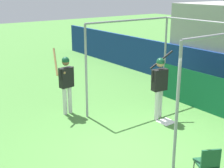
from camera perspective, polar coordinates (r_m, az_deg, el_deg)
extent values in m
plane|color=#477F38|center=(7.81, 2.75, -12.26)|extent=(60.00, 60.00, 0.00)
cube|color=#195B33|center=(13.24, 14.16, 7.17)|extent=(0.45, 0.40, 0.10)
cube|color=#195B33|center=(13.35, 14.73, 8.20)|extent=(0.45, 0.06, 0.40)
cube|color=#195B33|center=(12.91, 16.04, 6.77)|extent=(0.45, 0.40, 0.10)
cube|color=#195B33|center=(13.01, 16.61, 7.83)|extent=(0.45, 0.06, 0.40)
cube|color=#195B33|center=(12.59, 18.01, 6.34)|extent=(0.45, 0.40, 0.10)
cube|color=#195B33|center=(12.69, 18.59, 7.43)|extent=(0.45, 0.06, 0.40)
cube|color=#195B33|center=(13.81, 16.43, 9.07)|extent=(0.45, 0.40, 0.10)
cube|color=#195B33|center=(13.92, 16.97, 10.04)|extent=(0.45, 0.06, 0.40)
cube|color=#195B33|center=(13.48, 18.30, 8.72)|extent=(0.45, 0.40, 0.10)
cube|color=#195B33|center=(13.60, 18.84, 9.72)|extent=(0.45, 0.06, 0.40)
cube|color=#195B33|center=(14.40, 18.55, 10.80)|extent=(0.45, 0.40, 0.10)
cube|color=#195B33|center=(14.53, 19.06, 11.72)|extent=(0.45, 0.06, 0.40)
cylinder|color=gray|center=(9.31, -4.74, 2.14)|extent=(0.07, 0.07, 2.86)
cylinder|color=gray|center=(6.68, 11.81, -4.37)|extent=(0.07, 0.07, 2.86)
cylinder|color=gray|center=(11.35, 9.65, 4.71)|extent=(0.07, 0.07, 2.86)
cylinder|color=gray|center=(10.01, 3.30, 11.55)|extent=(0.06, 3.31, 0.06)
cylinder|color=gray|center=(9.99, 17.58, 10.78)|extent=(3.59, 0.06, 0.06)
cube|color=#14663D|center=(10.43, 16.41, -1.48)|extent=(3.52, 0.03, 1.24)
cube|color=white|center=(9.51, 9.86, -6.81)|extent=(0.44, 0.44, 0.02)
cylinder|color=silver|center=(9.46, 8.21, -3.93)|extent=(0.15, 0.15, 0.91)
cylinder|color=silver|center=(9.67, 8.76, -3.49)|extent=(0.15, 0.15, 0.91)
cube|color=black|center=(9.32, 8.70, 0.75)|extent=(0.28, 0.48, 0.64)
sphere|color=#A37556|center=(9.19, 8.84, 3.72)|extent=(0.23, 0.23, 0.23)
sphere|color=#144C2D|center=(9.18, 8.85, 4.03)|extent=(0.24, 0.24, 0.24)
cylinder|color=black|center=(9.17, 7.40, 1.48)|extent=(0.08, 0.08, 0.35)
cylinder|color=black|center=(9.45, 9.75, 1.85)|extent=(0.08, 0.08, 0.35)
cylinder|color=black|center=(9.58, 9.04, 4.40)|extent=(0.28, 0.73, 0.55)
sphere|color=black|center=(9.33, 9.96, 2.45)|extent=(0.08, 0.08, 0.08)
cylinder|color=silver|center=(9.98, -7.72, -2.85)|extent=(0.14, 0.14, 0.88)
cylinder|color=silver|center=(9.88, -8.62, -3.10)|extent=(0.14, 0.14, 0.88)
cube|color=black|center=(9.70, -8.35, 1.20)|extent=(0.27, 0.45, 0.62)
sphere|color=brown|center=(9.58, -8.48, 3.98)|extent=(0.22, 0.22, 0.22)
sphere|color=#144C2D|center=(9.57, -8.49, 4.27)|extent=(0.23, 0.23, 0.23)
cylinder|color=black|center=(9.75, -7.18, 2.20)|extent=(0.08, 0.08, 0.34)
cylinder|color=black|center=(9.51, -9.36, 1.71)|extent=(0.08, 0.08, 0.34)
cylinder|color=#AD7F4C|center=(9.38, -10.30, 4.02)|extent=(0.54, 0.23, 0.75)
sphere|color=#AD7F4C|center=(9.50, -8.69, 2.05)|extent=(0.08, 0.08, 0.08)
cube|color=#194C2D|center=(6.79, 16.79, -13.65)|extent=(0.54, 0.54, 0.04)
cube|color=#194C2D|center=(6.56, 17.62, -12.91)|extent=(0.22, 0.37, 0.40)
cylinder|color=#333333|center=(7.10, 17.30, -14.31)|extent=(0.02, 0.02, 0.44)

